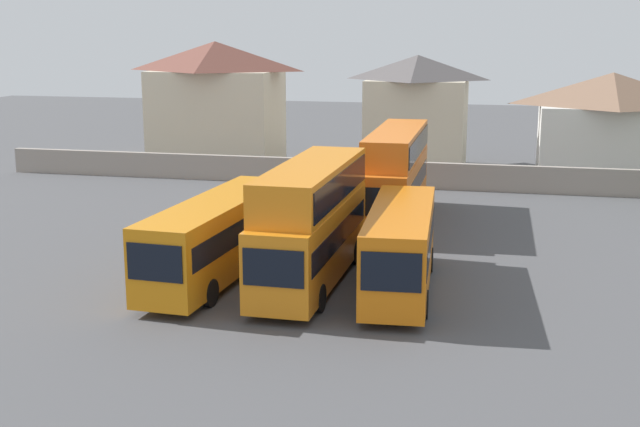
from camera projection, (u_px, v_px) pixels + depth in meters
ground at (373, 201)px, 52.53m from camera, size 140.00×140.00×0.00m
depot_boundary_wall at (385, 174)px, 57.10m from camera, size 56.00×0.50×1.80m
bus_1 at (218, 234)px, 36.05m from camera, size 3.23×11.89×3.48m
bus_2 at (312, 217)px, 35.11m from camera, size 2.79×11.13×5.13m
bus_3 at (400, 245)px, 34.14m from camera, size 3.06×10.22×3.52m
bus_4 at (332, 186)px, 47.52m from camera, size 2.74×10.44×3.32m
bus_5 at (396, 171)px, 46.50m from camera, size 2.70×11.86×5.16m
house_terrace_left at (216, 101)px, 67.35m from camera, size 10.39×6.75×9.61m
house_terrace_centre at (417, 111)px, 64.57m from camera, size 7.84×6.67×8.64m
house_terrace_right at (610, 123)px, 61.09m from camera, size 10.52×7.26×7.51m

